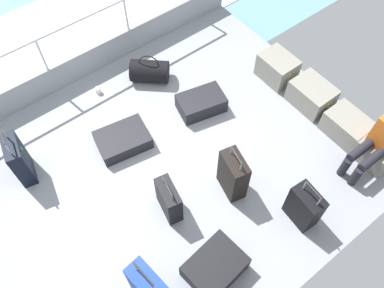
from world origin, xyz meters
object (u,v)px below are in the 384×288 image
object	(u,v)px
suitcase_4	(304,207)
duffel_bag	(150,71)
suitcase_6	(233,175)
passenger_seated	(379,141)
suitcase_5	(169,200)
cargo_crate_1	(312,95)
suitcase_7	(149,288)
suitcase_2	(201,103)
suitcase_3	(123,140)
paper_cup	(98,90)
cargo_crate_0	(277,68)
suitcase_0	(215,267)
suitcase_1	(19,160)
cargo_crate_2	(347,126)
cargo_crate_3	(377,150)

from	to	relation	value
suitcase_4	duffel_bag	size ratio (longest dim) A/B	1.13
suitcase_4	suitcase_6	world-z (taller)	suitcase_6
passenger_seated	suitcase_5	xyz separation A→B (m)	(-1.07, -2.49, -0.27)
cargo_crate_1	suitcase_7	size ratio (longest dim) A/B	0.69
cargo_crate_1	duffel_bag	bearing A→B (deg)	-139.04
suitcase_2	suitcase_6	distance (m)	1.38
passenger_seated	duffel_bag	xyz separation A→B (m)	(-3.04, -1.44, -0.36)
suitcase_3	paper_cup	xyz separation A→B (m)	(-1.04, 0.20, -0.05)
cargo_crate_0	suitcase_2	world-z (taller)	cargo_crate_0
cargo_crate_0	suitcase_2	bearing A→B (deg)	-99.47
passenger_seated	suitcase_2	world-z (taller)	passenger_seated
suitcase_0	suitcase_1	bearing A→B (deg)	-155.56
suitcase_7	suitcase_6	bearing A→B (deg)	107.08
suitcase_4	duffel_bag	world-z (taller)	suitcase_4
suitcase_2	paper_cup	xyz separation A→B (m)	(-1.20, -1.05, -0.08)
suitcase_0	paper_cup	world-z (taller)	suitcase_0
cargo_crate_2	passenger_seated	size ratio (longest dim) A/B	0.61
cargo_crate_2	suitcase_4	world-z (taller)	suitcase_4
suitcase_4	suitcase_5	world-z (taller)	suitcase_4
cargo_crate_3	duffel_bag	bearing A→B (deg)	-152.02
cargo_crate_0	cargo_crate_1	xyz separation A→B (m)	(0.69, 0.03, -0.02)
suitcase_3	suitcase_6	bearing A→B (deg)	27.50
paper_cup	suitcase_4	bearing A→B (deg)	16.26
cargo_crate_0	duffel_bag	size ratio (longest dim) A/B	0.88
suitcase_0	suitcase_2	distance (m)	2.40
cargo_crate_0	suitcase_1	xyz separation A→B (m)	(-0.78, -3.83, 0.14)
suitcase_4	passenger_seated	bearing A→B (deg)	90.05
cargo_crate_1	suitcase_7	world-z (taller)	suitcase_7
suitcase_1	suitcase_6	distance (m)	2.72
cargo_crate_0	suitcase_4	world-z (taller)	suitcase_4
suitcase_6	passenger_seated	bearing A→B (deg)	63.69
cargo_crate_2	suitcase_2	distance (m)	2.07
suitcase_3	suitcase_5	xyz separation A→B (m)	(1.19, -0.07, 0.16)
cargo_crate_2	suitcase_1	size ratio (longest dim) A/B	0.70
passenger_seated	duffel_bag	size ratio (longest dim) A/B	1.58
suitcase_7	suitcase_5	bearing A→B (deg)	133.05
suitcase_0	suitcase_1	world-z (taller)	suitcase_1
duffel_bag	paper_cup	distance (m)	0.84
suitcase_2	duffel_bag	xyz separation A→B (m)	(-0.95, -0.26, 0.05)
suitcase_1	suitcase_7	world-z (taller)	suitcase_7
suitcase_1	suitcase_6	xyz separation A→B (m)	(1.83, 2.01, -0.00)
passenger_seated	suitcase_5	world-z (taller)	passenger_seated
cargo_crate_2	cargo_crate_3	xyz separation A→B (m)	(0.51, 0.02, -0.00)
suitcase_0	suitcase_6	xyz separation A→B (m)	(-0.71, 0.86, 0.20)
suitcase_4	suitcase_6	bearing A→B (deg)	-153.57
duffel_bag	suitcase_3	bearing A→B (deg)	-51.78
cargo_crate_1	suitcase_2	bearing A→B (deg)	-123.98
passenger_seated	paper_cup	xyz separation A→B (m)	(-3.30, -2.23, -0.48)
suitcase_3	passenger_seated	bearing A→B (deg)	46.99
suitcase_0	suitcase_5	size ratio (longest dim) A/B	1.10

